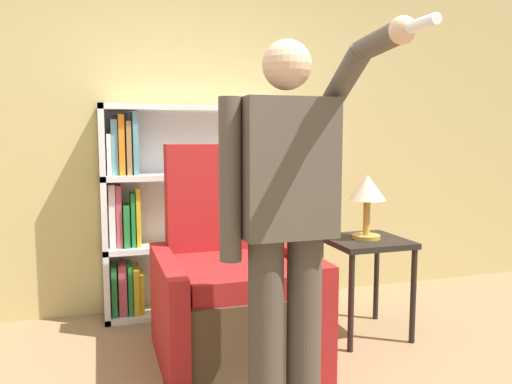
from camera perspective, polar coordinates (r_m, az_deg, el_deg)
The scene contains 6 objects.
wall_back at distance 3.78m, azimuth -9.53°, elevation 7.92°, with size 8.00×0.06×2.80m.
bookcase at distance 3.67m, azimuth -8.27°, elevation -2.27°, with size 1.41×0.28×1.51m.
armchair at distance 3.00m, azimuth -2.84°, elevation -11.34°, with size 0.87×0.90×1.25m.
person_standing at distance 2.06m, azimuth 3.49°, elevation -3.22°, with size 0.53×0.78×1.68m.
side_table at distance 3.33m, azimuth 12.43°, elevation -6.95°, with size 0.49×0.49×0.64m.
table_lamp at distance 3.26m, azimuth 12.60°, elevation -0.07°, with size 0.24×0.24×0.41m.
Camera 1 is at (-0.53, -1.71, 1.30)m, focal length 35.00 mm.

